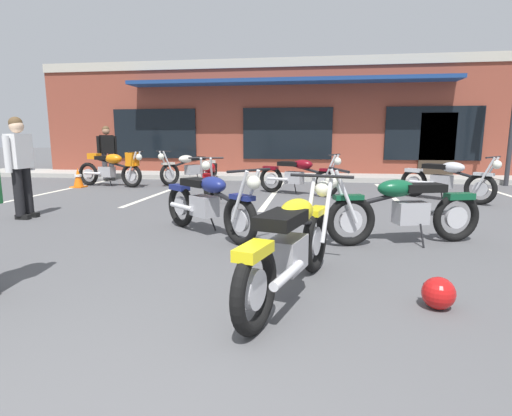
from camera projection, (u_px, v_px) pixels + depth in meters
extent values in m
plane|color=#515154|center=(240.00, 240.00, 5.39)|extent=(80.00, 80.00, 0.00)
cube|color=#A8A59E|center=(285.00, 176.00, 13.19)|extent=(22.00, 1.80, 0.14)
cube|color=brown|center=(292.00, 122.00, 16.33)|extent=(17.50, 5.85, 3.90)
cube|color=#B2AD9E|center=(288.00, 62.00, 13.13)|extent=(17.50, 0.06, 0.30)
cube|color=black|center=(155.00, 134.00, 14.20)|extent=(2.99, 0.06, 1.70)
cube|color=black|center=(287.00, 134.00, 13.53)|extent=(2.99, 0.06, 1.70)
cube|color=black|center=(433.00, 133.00, 12.85)|extent=(2.99, 0.06, 1.70)
cube|color=#33281E|center=(437.00, 146.00, 12.90)|extent=(1.10, 0.06, 2.10)
cube|color=navy|center=(287.00, 81.00, 12.84)|extent=(10.50, 0.90, 0.12)
cube|color=silver|center=(66.00, 189.00, 10.49)|extent=(0.12, 4.80, 0.01)
cube|color=silver|center=(166.00, 191.00, 10.09)|extent=(0.12, 4.80, 0.01)
cube|color=silver|center=(274.00, 194.00, 9.70)|extent=(0.12, 4.80, 0.01)
cube|color=silver|center=(391.00, 196.00, 9.31)|extent=(0.12, 4.80, 0.01)
torus|color=black|center=(255.00, 289.00, 2.78)|extent=(0.27, 0.64, 0.64)
cylinder|color=#B7B7BC|center=(255.00, 289.00, 2.78)|extent=(0.14, 0.29, 0.29)
torus|color=black|center=(315.00, 241.00, 4.07)|extent=(0.27, 0.64, 0.64)
cylinder|color=#B7B7BC|center=(315.00, 241.00, 4.07)|extent=(0.14, 0.29, 0.29)
cylinder|color=silver|center=(310.00, 207.00, 4.14)|extent=(0.13, 0.32, 0.66)
cylinder|color=silver|center=(327.00, 209.00, 4.06)|extent=(0.13, 0.32, 0.66)
cylinder|color=black|center=(321.00, 176.00, 4.12)|extent=(0.64, 0.22, 0.03)
sphere|color=silver|center=(323.00, 189.00, 4.21)|extent=(0.21, 0.21, 0.17)
cube|color=yellow|center=(317.00, 211.00, 4.05)|extent=(0.24, 0.38, 0.06)
cube|color=#9E9EA3|center=(287.00, 254.00, 3.34)|extent=(0.34, 0.45, 0.28)
cylinder|color=silver|center=(288.00, 275.00, 2.96)|extent=(0.22, 0.55, 0.07)
cylinder|color=black|center=(296.00, 221.00, 3.47)|extent=(0.32, 0.92, 0.26)
ellipsoid|color=yellow|center=(297.00, 212.00, 3.48)|extent=(0.38, 0.53, 0.22)
cube|color=black|center=(282.00, 219.00, 3.16)|extent=(0.41, 0.58, 0.10)
cube|color=yellow|center=(254.00, 251.00, 2.71)|extent=(0.25, 0.39, 0.08)
cylinder|color=black|center=(264.00, 283.00, 3.39)|extent=(0.14, 0.06, 0.29)
torus|color=black|center=(414.00, 183.00, 9.17)|extent=(0.54, 0.51, 0.64)
cylinder|color=#B7B7BC|center=(414.00, 183.00, 9.17)|extent=(0.25, 0.24, 0.29)
torus|color=black|center=(480.00, 189.00, 8.07)|extent=(0.54, 0.51, 0.64)
cylinder|color=#B7B7BC|center=(480.00, 189.00, 8.07)|extent=(0.25, 0.24, 0.29)
cylinder|color=silver|center=(489.00, 173.00, 8.00)|extent=(0.27, 0.25, 0.66)
cylinder|color=silver|center=(485.00, 174.00, 7.88)|extent=(0.27, 0.25, 0.66)
cylinder|color=black|center=(493.00, 157.00, 7.82)|extent=(0.47, 0.51, 0.03)
sphere|color=silver|center=(497.00, 165.00, 7.79)|extent=(0.24, 0.24, 0.17)
cube|color=silver|center=(484.00, 174.00, 7.99)|extent=(0.36, 0.35, 0.06)
cube|color=#9E9EA3|center=(441.00, 182.00, 8.67)|extent=(0.46, 0.45, 0.28)
cylinder|color=silver|center=(422.00, 182.00, 8.87)|extent=(0.45, 0.42, 0.07)
cylinder|color=black|center=(452.00, 171.00, 8.48)|extent=(0.73, 0.68, 0.26)
ellipsoid|color=silver|center=(453.00, 167.00, 8.45)|extent=(0.53, 0.52, 0.22)
cube|color=black|center=(436.00, 166.00, 8.72)|extent=(0.57, 0.56, 0.10)
cube|color=silver|center=(414.00, 170.00, 9.14)|extent=(0.37, 0.36, 0.08)
cylinder|color=black|center=(441.00, 192.00, 8.88)|extent=(0.11, 0.12, 0.29)
torus|color=black|center=(271.00, 179.00, 9.86)|extent=(0.62, 0.36, 0.64)
cylinder|color=#B7B7BC|center=(271.00, 179.00, 9.86)|extent=(0.29, 0.18, 0.29)
torus|color=black|center=(326.00, 183.00, 9.09)|extent=(0.62, 0.36, 0.64)
cylinder|color=#B7B7BC|center=(326.00, 183.00, 9.09)|extent=(0.29, 0.18, 0.29)
cylinder|color=silver|center=(332.00, 169.00, 9.05)|extent=(0.31, 0.18, 0.66)
cylinder|color=silver|center=(329.00, 169.00, 8.90)|extent=(0.31, 0.18, 0.66)
cylinder|color=black|center=(334.00, 155.00, 8.88)|extent=(0.31, 0.61, 0.03)
sphere|color=silver|center=(337.00, 161.00, 8.86)|extent=(0.23, 0.23, 0.17)
cube|color=maroon|center=(328.00, 170.00, 9.01)|extent=(0.39, 0.28, 0.06)
cube|color=#9E9EA3|center=(294.00, 178.00, 9.50)|extent=(0.46, 0.39, 0.28)
cylinder|color=silver|center=(278.00, 179.00, 9.59)|extent=(0.53, 0.29, 0.07)
cylinder|color=black|center=(302.00, 168.00, 9.35)|extent=(0.88, 0.45, 0.26)
ellipsoid|color=maroon|center=(303.00, 164.00, 9.33)|extent=(0.54, 0.44, 0.22)
cube|color=black|center=(289.00, 164.00, 9.52)|extent=(0.59, 0.47, 0.10)
cube|color=maroon|center=(270.00, 168.00, 9.82)|extent=(0.39, 0.30, 0.08)
cylinder|color=black|center=(295.00, 188.00, 9.73)|extent=(0.08, 0.13, 0.29)
torus|color=black|center=(88.00, 174.00, 11.29)|extent=(0.65, 0.22, 0.64)
cylinder|color=#B7B7BC|center=(88.00, 174.00, 11.29)|extent=(0.29, 0.11, 0.29)
torus|color=black|center=(132.00, 176.00, 10.82)|extent=(0.65, 0.22, 0.64)
cylinder|color=#B7B7BC|center=(132.00, 176.00, 10.82)|extent=(0.29, 0.11, 0.29)
cylinder|color=silver|center=(136.00, 164.00, 10.81)|extent=(0.33, 0.11, 0.66)
cylinder|color=silver|center=(132.00, 164.00, 10.64)|extent=(0.33, 0.11, 0.66)
cylinder|color=black|center=(136.00, 152.00, 10.64)|extent=(0.16, 0.65, 0.03)
sphere|color=silver|center=(139.00, 157.00, 10.64)|extent=(0.20, 0.20, 0.17)
cube|color=orange|center=(132.00, 164.00, 10.75)|extent=(0.38, 0.21, 0.06)
cube|color=#9E9EA3|center=(107.00, 172.00, 11.07)|extent=(0.44, 0.31, 0.28)
cylinder|color=silver|center=(93.00, 173.00, 11.07)|extent=(0.55, 0.18, 0.07)
cylinder|color=black|center=(112.00, 163.00, 10.96)|extent=(0.94, 0.24, 0.26)
ellipsoid|color=orange|center=(113.00, 159.00, 10.92)|extent=(0.57, 0.40, 0.26)
cube|color=orange|center=(132.00, 159.00, 10.72)|extent=(0.29, 0.32, 0.36)
cube|color=black|center=(103.00, 158.00, 11.03)|extent=(0.44, 0.31, 0.10)
cube|color=orange|center=(94.00, 156.00, 11.13)|extent=(0.35, 0.26, 0.16)
cylinder|color=black|center=(110.00, 180.00, 11.30)|extent=(0.05, 0.14, 0.29)
torus|color=black|center=(212.00, 182.00, 9.28)|extent=(0.22, 0.65, 0.64)
cylinder|color=#B7B7BC|center=(212.00, 182.00, 9.28)|extent=(0.11, 0.29, 0.29)
torus|color=black|center=(207.00, 190.00, 7.86)|extent=(0.22, 0.65, 0.64)
cylinder|color=#B7B7BC|center=(207.00, 190.00, 7.86)|extent=(0.11, 0.29, 0.29)
cylinder|color=silver|center=(211.00, 175.00, 7.71)|extent=(0.11, 0.33, 0.66)
cylinder|color=silver|center=(202.00, 175.00, 7.70)|extent=(0.11, 0.33, 0.66)
cylinder|color=black|center=(206.00, 158.00, 7.57)|extent=(0.65, 0.16, 0.03)
sphere|color=silver|center=(206.00, 166.00, 7.52)|extent=(0.20, 0.20, 0.17)
cube|color=#B70F14|center=(207.00, 175.00, 7.77)|extent=(0.21, 0.38, 0.06)
cube|color=#9E9EA3|center=(210.00, 182.00, 8.63)|extent=(0.31, 0.44, 0.28)
cylinder|color=silver|center=(205.00, 182.00, 9.00)|extent=(0.18, 0.55, 0.07)
cylinder|color=black|center=(209.00, 171.00, 8.39)|extent=(0.24, 0.94, 0.26)
ellipsoid|color=#B70F14|center=(209.00, 168.00, 8.36)|extent=(0.35, 0.52, 0.22)
cube|color=black|center=(210.00, 166.00, 8.72)|extent=(0.38, 0.56, 0.10)
cube|color=#B70F14|center=(212.00, 170.00, 9.25)|extent=(0.23, 0.38, 0.08)
cylinder|color=black|center=(219.00, 193.00, 8.76)|extent=(0.14, 0.05, 0.29)
torus|color=black|center=(181.00, 206.00, 6.12)|extent=(0.55, 0.49, 0.64)
cylinder|color=#B7B7BC|center=(181.00, 206.00, 6.12)|extent=(0.26, 0.23, 0.29)
torus|color=black|center=(240.00, 221.00, 5.05)|extent=(0.55, 0.49, 0.64)
cylinder|color=#B7B7BC|center=(240.00, 221.00, 5.05)|extent=(0.26, 0.23, 0.29)
cylinder|color=silver|center=(251.00, 196.00, 4.98)|extent=(0.28, 0.24, 0.66)
cylinder|color=silver|center=(239.00, 197.00, 4.86)|extent=(0.28, 0.24, 0.66)
cylinder|color=black|center=(249.00, 170.00, 4.80)|extent=(0.45, 0.52, 0.03)
sphere|color=silver|center=(254.00, 183.00, 4.77)|extent=(0.24, 0.24, 0.17)
cube|color=navy|center=(242.00, 197.00, 4.97)|extent=(0.36, 0.34, 0.06)
cube|color=#9E9EA3|center=(204.00, 206.00, 5.63)|extent=(0.46, 0.44, 0.28)
cylinder|color=silver|center=(182.00, 207.00, 5.82)|extent=(0.46, 0.41, 0.07)
cylinder|color=black|center=(212.00, 190.00, 5.44)|extent=(0.76, 0.66, 0.26)
ellipsoid|color=navy|center=(213.00, 185.00, 5.41)|extent=(0.53, 0.51, 0.22)
cube|color=black|center=(198.00, 182.00, 5.67)|extent=(0.58, 0.55, 0.10)
cube|color=navy|center=(179.00, 187.00, 6.08)|extent=(0.38, 0.36, 0.08)
cylinder|color=black|center=(212.00, 222.00, 5.84)|extent=(0.11, 0.12, 0.29)
torus|color=black|center=(209.00, 171.00, 12.24)|extent=(0.44, 0.59, 0.64)
cylinder|color=#B7B7BC|center=(209.00, 171.00, 12.24)|extent=(0.21, 0.27, 0.29)
torus|color=black|center=(170.00, 174.00, 11.19)|extent=(0.44, 0.59, 0.64)
cylinder|color=#B7B7BC|center=(170.00, 174.00, 11.19)|extent=(0.21, 0.27, 0.29)
cylinder|color=silver|center=(168.00, 163.00, 11.00)|extent=(0.22, 0.29, 0.66)
cylinder|color=silver|center=(164.00, 163.00, 11.12)|extent=(0.22, 0.29, 0.66)
cylinder|color=black|center=(163.00, 151.00, 10.94)|extent=(0.57, 0.39, 0.03)
sphere|color=silver|center=(161.00, 157.00, 10.91)|extent=(0.24, 0.24, 0.17)
cube|color=beige|center=(168.00, 164.00, 11.10)|extent=(0.32, 0.38, 0.06)
cube|color=#9E9EA3|center=(192.00, 170.00, 11.76)|extent=(0.42, 0.47, 0.28)
cylinder|color=silver|center=(199.00, 170.00, 12.13)|extent=(0.36, 0.50, 0.07)
cylinder|color=black|center=(187.00, 162.00, 11.57)|extent=(0.57, 0.82, 0.26)
ellipsoid|color=beige|center=(186.00, 159.00, 11.54)|extent=(0.48, 0.54, 0.22)
cube|color=black|center=(196.00, 158.00, 11.80)|extent=(0.52, 0.59, 0.10)
cube|color=beige|center=(209.00, 162.00, 12.20)|extent=(0.33, 0.39, 0.08)
cylinder|color=black|center=(198.00, 179.00, 11.73)|extent=(0.13, 0.09, 0.29)
torus|color=black|center=(456.00, 217.00, 5.24)|extent=(0.64, 0.28, 0.64)
cylinder|color=#B7B7BC|center=(456.00, 217.00, 5.24)|extent=(0.29, 0.14, 0.29)
torus|color=black|center=(351.00, 221.00, 5.03)|extent=(0.64, 0.28, 0.64)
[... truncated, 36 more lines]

